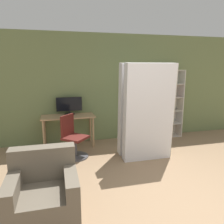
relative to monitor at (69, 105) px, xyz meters
name	(u,v)px	position (x,y,z in m)	size (l,w,h in m)	color
ground_plane	(190,220)	(1.27, -3.18, -0.98)	(16.00, 16.00, 0.00)	#937556
wall_back	(118,88)	(1.27, 0.17, 0.37)	(8.00, 0.06, 2.70)	#6B7A4C
desk	(68,120)	(-0.05, -0.14, -0.34)	(1.24, 0.56, 0.75)	tan
monitor	(69,105)	(0.00, 0.00, 0.00)	(0.62, 0.24, 0.42)	black
office_chair	(73,141)	(0.01, -0.82, -0.62)	(0.62, 0.62, 0.91)	#4C4C51
bookshelf	(167,105)	(2.62, 0.00, -0.11)	(0.61, 0.34, 1.81)	beige
mattress_near	(149,113)	(1.49, -1.33, 0.01)	(1.02, 0.32, 1.97)	silver
mattress_far	(142,110)	(1.49, -0.98, 0.01)	(1.02, 0.32, 1.97)	silver
armchair	(44,193)	(-0.51, -2.63, -0.66)	(0.85, 0.80, 0.85)	#665B4C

